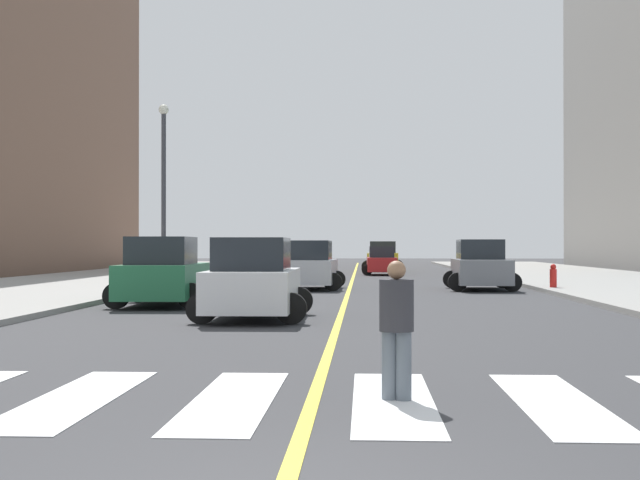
{
  "coord_description": "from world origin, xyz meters",
  "views": [
    {
      "loc": [
        0.57,
        -5.76,
        1.75
      ],
      "look_at": [
        -1.26,
        30.65,
        1.97
      ],
      "focal_mm": 48.75,
      "sensor_mm": 36.0,
      "label": 1
    }
  ],
  "objects_px": {
    "car_green_third": "(163,274)",
    "car_silver_seventh": "(310,267)",
    "street_lamp": "(164,178)",
    "car_yellow_sixth": "(383,257)",
    "car_black_fourth": "(285,257)",
    "car_gray_second": "(480,266)",
    "car_red_fifth": "(382,261)",
    "pedestrian_crossing": "(397,323)",
    "car_white_nearest": "(253,281)",
    "fire_hydrant": "(553,276)"
  },
  "relations": [
    {
      "from": "car_green_third",
      "to": "car_red_fifth",
      "type": "distance_m",
      "value": 27.5
    },
    {
      "from": "car_red_fifth",
      "to": "street_lamp",
      "type": "bearing_deg",
      "value": 54.62
    },
    {
      "from": "pedestrian_crossing",
      "to": "car_yellow_sixth",
      "type": "bearing_deg",
      "value": 105.28
    },
    {
      "from": "car_white_nearest",
      "to": "car_gray_second",
      "type": "distance_m",
      "value": 15.78
    },
    {
      "from": "car_gray_second",
      "to": "fire_hydrant",
      "type": "distance_m",
      "value": 2.83
    },
    {
      "from": "car_white_nearest",
      "to": "car_black_fourth",
      "type": "height_order",
      "value": "car_white_nearest"
    },
    {
      "from": "car_white_nearest",
      "to": "car_black_fourth",
      "type": "xyz_separation_m",
      "value": [
        -3.1,
        42.67,
        -0.01
      ]
    },
    {
      "from": "car_green_third",
      "to": "car_silver_seventh",
      "type": "bearing_deg",
      "value": 67.3
    },
    {
      "from": "car_silver_seventh",
      "to": "street_lamp",
      "type": "distance_m",
      "value": 8.17
    },
    {
      "from": "car_yellow_sixth",
      "to": "fire_hydrant",
      "type": "distance_m",
      "value": 26.46
    },
    {
      "from": "car_red_fifth",
      "to": "street_lamp",
      "type": "xyz_separation_m",
      "value": [
        -9.77,
        -14.05,
        3.9
      ]
    },
    {
      "from": "street_lamp",
      "to": "car_gray_second",
      "type": "bearing_deg",
      "value": -12.61
    },
    {
      "from": "car_gray_second",
      "to": "car_red_fifth",
      "type": "distance_m",
      "value": 17.39
    },
    {
      "from": "car_red_fifth",
      "to": "car_yellow_sixth",
      "type": "height_order",
      "value": "car_yellow_sixth"
    },
    {
      "from": "car_green_third",
      "to": "car_yellow_sixth",
      "type": "height_order",
      "value": "car_yellow_sixth"
    },
    {
      "from": "pedestrian_crossing",
      "to": "car_red_fifth",
      "type": "bearing_deg",
      "value": 105.42
    },
    {
      "from": "car_yellow_sixth",
      "to": "car_green_third",
      "type": "bearing_deg",
      "value": 79.98
    },
    {
      "from": "car_red_fifth",
      "to": "car_silver_seventh",
      "type": "distance_m",
      "value": 17.38
    },
    {
      "from": "car_yellow_sixth",
      "to": "car_silver_seventh",
      "type": "bearing_deg",
      "value": 83.75
    },
    {
      "from": "car_silver_seventh",
      "to": "pedestrian_crossing",
      "type": "distance_m",
      "value": 24.67
    },
    {
      "from": "car_black_fourth",
      "to": "fire_hydrant",
      "type": "distance_m",
      "value": 32.37
    },
    {
      "from": "car_gray_second",
      "to": "car_green_third",
      "type": "distance_m",
      "value": 14.15
    },
    {
      "from": "car_gray_second",
      "to": "pedestrian_crossing",
      "type": "distance_m",
      "value": 24.96
    },
    {
      "from": "car_green_third",
      "to": "car_white_nearest",
      "type": "bearing_deg",
      "value": -56.06
    },
    {
      "from": "car_red_fifth",
      "to": "pedestrian_crossing",
      "type": "xyz_separation_m",
      "value": [
        -0.69,
        -41.63,
        0.08
      ]
    },
    {
      "from": "car_green_third",
      "to": "car_red_fifth",
      "type": "relative_size",
      "value": 1.19
    },
    {
      "from": "car_white_nearest",
      "to": "car_red_fifth",
      "type": "bearing_deg",
      "value": 82.68
    },
    {
      "from": "car_gray_second",
      "to": "car_green_third",
      "type": "bearing_deg",
      "value": 44.0
    },
    {
      "from": "car_yellow_sixth",
      "to": "car_black_fourth",
      "type": "bearing_deg",
      "value": -27.31
    },
    {
      "from": "car_green_third",
      "to": "car_yellow_sixth",
      "type": "bearing_deg",
      "value": 76.57
    },
    {
      "from": "car_gray_second",
      "to": "street_lamp",
      "type": "distance_m",
      "value": 14.15
    },
    {
      "from": "car_red_fifth",
      "to": "fire_hydrant",
      "type": "distance_m",
      "value": 19.09
    },
    {
      "from": "street_lamp",
      "to": "car_yellow_sixth",
      "type": "bearing_deg",
      "value": 65.29
    },
    {
      "from": "car_gray_second",
      "to": "car_black_fourth",
      "type": "height_order",
      "value": "car_gray_second"
    },
    {
      "from": "street_lamp",
      "to": "car_black_fourth",
      "type": "bearing_deg",
      "value": 83.33
    },
    {
      "from": "car_silver_seventh",
      "to": "car_white_nearest",
      "type": "bearing_deg",
      "value": -90.42
    },
    {
      "from": "car_black_fourth",
      "to": "car_silver_seventh",
      "type": "height_order",
      "value": "car_silver_seventh"
    },
    {
      "from": "pedestrian_crossing",
      "to": "fire_hydrant",
      "type": "distance_m",
      "value": 24.53
    },
    {
      "from": "car_black_fourth",
      "to": "street_lamp",
      "type": "xyz_separation_m",
      "value": [
        -3.0,
        -25.65,
        3.81
      ]
    },
    {
      "from": "car_white_nearest",
      "to": "car_silver_seventh",
      "type": "height_order",
      "value": "car_silver_seventh"
    },
    {
      "from": "car_red_fifth",
      "to": "pedestrian_crossing",
      "type": "height_order",
      "value": "car_red_fifth"
    },
    {
      "from": "car_green_third",
      "to": "fire_hydrant",
      "type": "bearing_deg",
      "value": 31.63
    },
    {
      "from": "car_white_nearest",
      "to": "car_yellow_sixth",
      "type": "bearing_deg",
      "value": 83.65
    },
    {
      "from": "car_gray_second",
      "to": "fire_hydrant",
      "type": "relative_size",
      "value": 5.02
    },
    {
      "from": "pedestrian_crossing",
      "to": "car_green_third",
      "type": "bearing_deg",
      "value": 128.7
    },
    {
      "from": "car_gray_second",
      "to": "car_green_third",
      "type": "relative_size",
      "value": 0.99
    },
    {
      "from": "car_black_fourth",
      "to": "car_yellow_sixth",
      "type": "relative_size",
      "value": 0.95
    },
    {
      "from": "car_green_third",
      "to": "pedestrian_crossing",
      "type": "distance_m",
      "value": 16.21
    },
    {
      "from": "fire_hydrant",
      "to": "car_yellow_sixth",
      "type": "bearing_deg",
      "value": 102.87
    },
    {
      "from": "car_yellow_sixth",
      "to": "car_gray_second",
      "type": "bearing_deg",
      "value": 99.22
    }
  ]
}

